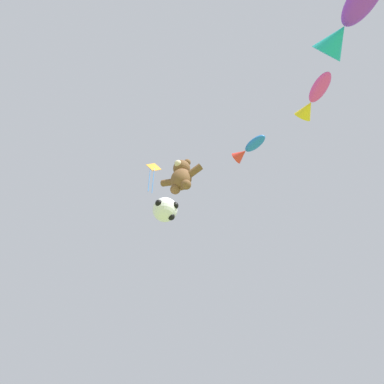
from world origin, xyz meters
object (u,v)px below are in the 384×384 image
fish_kite_cobalt (248,149)px  fish_kite_violet (349,20)px  teddy_bear_kite (181,176)px  diamond_kite (153,171)px  fish_kite_magenta (313,99)px  soccer_ball_kite (165,210)px

fish_kite_cobalt → fish_kite_violet: fish_kite_violet is taller
fish_kite_violet → fish_kite_cobalt: bearing=149.9°
teddy_bear_kite → fish_kite_violet: (6.85, -1.85, 1.30)m
fish_kite_violet → diamond_kite: diamond_kite is taller
fish_kite_cobalt → diamond_kite: size_ratio=0.55×
teddy_bear_kite → fish_kite_magenta: bearing=-4.0°
fish_kite_cobalt → fish_kite_magenta: 2.77m
soccer_ball_kite → fish_kite_cobalt: size_ratio=0.64×
teddy_bear_kite → fish_kite_cobalt: bearing=13.1°
fish_kite_magenta → fish_kite_violet: (1.68, -1.49, 0.84)m
fish_kite_magenta → teddy_bear_kite: bearing=176.0°
fish_kite_cobalt → diamond_kite: bearing=174.4°
fish_kite_magenta → fish_kite_cobalt: bearing=159.3°
soccer_ball_kite → fish_kite_magenta: bearing=-4.3°
fish_kite_cobalt → fish_kite_violet: bearing=-30.1°
fish_kite_magenta → fish_kite_violet: bearing=-41.7°
fish_kite_cobalt → fish_kite_violet: (4.24, -2.46, 0.47)m
teddy_bear_kite → fish_kite_violet: 7.22m
soccer_ball_kite → diamond_kite: (-1.92, 1.04, 5.16)m
soccer_ball_kite → fish_kite_violet: bearing=-14.5°
teddy_bear_kite → fish_kite_violet: bearing=-15.1°
teddy_bear_kite → fish_kite_magenta: size_ratio=1.25×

